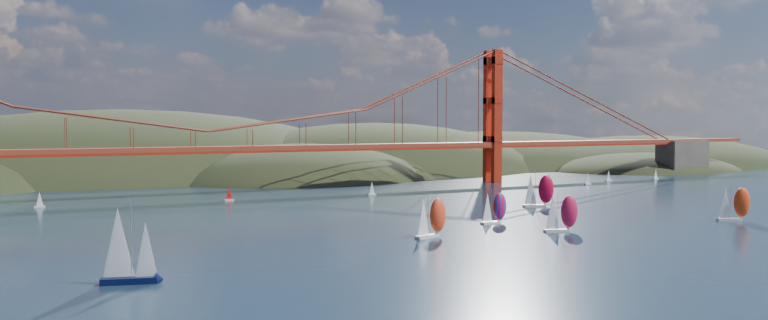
{
  "coord_description": "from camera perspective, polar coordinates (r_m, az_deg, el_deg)",
  "views": [
    {
      "loc": [
        -66.1,
        -75.75,
        25.57
      ],
      "look_at": [
        21.2,
        90.0,
        15.79
      ],
      "focal_mm": 35.0,
      "sensor_mm": 36.0,
      "label": 1
    }
  ],
  "objects": [
    {
      "name": "distant_boat_4",
      "position": [
        313.62,
        12.49,
        -1.32
      ],
      "size": [
        3.0,
        2.0,
        4.7
      ],
      "color": "silver",
      "rests_on": "ground"
    },
    {
      "name": "sloop_navy",
      "position": [
        124.72,
        -19.04,
        -6.24
      ],
      "size": [
        9.05,
        6.18,
        13.42
      ],
      "rotation": [
        0.0,
        0.0,
        -0.27
      ],
      "color": "black",
      "rests_on": "ground"
    },
    {
      "name": "distant_boat_7",
      "position": [
        349.42,
        20.0,
        -0.99
      ],
      "size": [
        3.0,
        2.0,
        4.7
      ],
      "color": "silver",
      "rests_on": "ground"
    },
    {
      "name": "ground",
      "position": [
        103.74,
        13.18,
        -11.36
      ],
      "size": [
        1200.0,
        1200.0,
        0.0
      ],
      "primitive_type": "plane",
      "color": "black",
      "rests_on": "ground"
    },
    {
      "name": "distant_boat_5",
      "position": [
        311.47,
        15.27,
        -1.38
      ],
      "size": [
        3.0,
        2.0,
        4.7
      ],
      "color": "silver",
      "rests_on": "ground"
    },
    {
      "name": "racer_rwb",
      "position": [
        188.12,
        8.33,
        -3.6
      ],
      "size": [
        7.57,
        3.15,
        8.66
      ],
      "rotation": [
        0.0,
        0.0,
        0.05
      ],
      "color": "silver",
      "rests_on": "ground"
    },
    {
      "name": "distant_boat_9",
      "position": [
        244.72,
        -11.72,
        -2.5
      ],
      "size": [
        3.0,
        2.0,
        4.7
      ],
      "color": "silver",
      "rests_on": "ground"
    },
    {
      "name": "headlands",
      "position": [
        372.99,
        -10.32,
        -2.91
      ],
      "size": [
        725.0,
        225.0,
        96.0
      ],
      "color": "black",
      "rests_on": "ground"
    },
    {
      "name": "bridge",
      "position": [
        263.81,
        -13.69,
        4.35
      ],
      "size": [
        552.0,
        12.0,
        55.0
      ],
      "color": "maroon",
      "rests_on": "ground"
    },
    {
      "name": "distant_boat_8",
      "position": [
        257.99,
        -0.93,
        -2.16
      ],
      "size": [
        3.0,
        2.0,
        4.7
      ],
      "color": "silver",
      "rests_on": "ground"
    },
    {
      "name": "racer_1",
      "position": [
        177.06,
        13.3,
        -3.92
      ],
      "size": [
        8.51,
        4.57,
        9.55
      ],
      "rotation": [
        0.0,
        0.0,
        -0.21
      ],
      "color": "silver",
      "rests_on": "ground"
    },
    {
      "name": "racer_3",
      "position": [
        226.42,
        11.65,
        -2.25
      ],
      "size": [
        9.69,
        5.79,
        10.86
      ],
      "rotation": [
        0.0,
        0.0,
        -0.29
      ],
      "color": "silver",
      "rests_on": "ground"
    },
    {
      "name": "distant_boat_3",
      "position": [
        242.77,
        -24.76,
        -2.76
      ],
      "size": [
        3.0,
        2.0,
        4.7
      ],
      "color": "silver",
      "rests_on": "ground"
    },
    {
      "name": "racer_2",
      "position": [
        211.17,
        25.06,
        -2.99
      ],
      "size": [
        8.72,
        5.99,
        9.76
      ],
      "rotation": [
        0.0,
        0.0,
        -0.4
      ],
      "color": "white",
      "rests_on": "ground"
    },
    {
      "name": "racer_0",
      "position": [
        164.4,
        3.56,
        -4.35
      ],
      "size": [
        8.68,
        4.82,
        9.73
      ],
      "rotation": [
        0.0,
        0.0,
        0.24
      ],
      "color": "white",
      "rests_on": "ground"
    },
    {
      "name": "distant_boat_6",
      "position": [
        331.11,
        16.74,
        -1.15
      ],
      "size": [
        3.0,
        2.0,
        4.7
      ],
      "color": "silver",
      "rests_on": "ground"
    }
  ]
}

